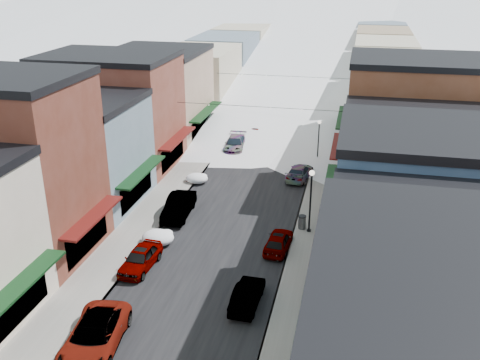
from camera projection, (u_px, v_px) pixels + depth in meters
The scene contains 30 objects.
road at pixel (287, 115), 70.83m from camera, with size 10.00×160.00×0.01m, color black.
sidewalk_left at pixel (238, 112), 72.13m from camera, with size 3.20×160.00×0.15m, color gray.
sidewalk_right at pixel (337, 118), 69.48m from camera, with size 3.20×160.00×0.15m, color gray.
curb_left at pixel (250, 113), 71.82m from camera, with size 0.10×160.00×0.15m, color slate.
curb_right at pixel (325, 117), 69.79m from camera, with size 0.10×160.00×0.15m, color slate.
bldg_l_brick_near at pixel (4, 167), 35.54m from camera, with size 12.30×8.20×12.50m.
bldg_l_grayblue at pixel (77, 151), 43.78m from camera, with size 11.30×9.20×9.00m.
bldg_l_brick_far at pixel (112, 111), 51.73m from camera, with size 13.30×9.20×11.00m.
bldg_l_tan at pixel (159, 93), 60.75m from camera, with size 11.30×11.20×10.00m.
bldg_r_green at pixel (441, 316), 23.03m from camera, with size 11.30×9.20×9.50m.
bldg_r_blue at pixel (423, 216), 30.97m from camera, with size 11.30×9.20×10.50m.
bldg_r_cream at pixel (417, 173), 39.28m from camera, with size 12.30×9.20×9.00m.
bldg_r_brick_far at pixel (417, 123), 46.83m from camera, with size 13.30×9.20×11.50m.
bldg_r_tan at pixel (398, 106), 56.44m from camera, with size 11.30×11.20×9.50m.
distant_blocks at pixel (306, 57), 90.09m from camera, with size 34.00×55.00×8.00m.
overhead_cables at pixel (273, 90), 57.19m from camera, with size 16.40×15.04×0.04m.
car_white_suv at pixel (94, 336), 27.88m from camera, with size 2.65×5.74×1.60m, color white.
car_silver_sedan at pixel (140, 258), 35.34m from camera, with size 1.72×4.28×1.46m, color #9DA1A5.
car_dark_hatch at pixel (179, 206), 42.59m from camera, with size 1.76×5.05×1.66m, color black.
car_silver_wagon at pixel (235, 144), 57.40m from camera, with size 2.10×5.16×1.50m, color #AFB3B7.
car_green_sedan at pixel (247, 295), 31.56m from camera, with size 1.41×4.05×1.34m, color black.
car_gray_suv at pixel (278, 241), 37.62m from camera, with size 1.59×3.96×1.35m, color gray.
car_black_sedan at pixel (299, 172), 49.97m from camera, with size 1.87×4.60×1.34m, color black.
car_lane_silver at pixel (254, 133), 60.91m from camera, with size 1.73×4.29×1.46m, color #9E9FA6.
car_lane_white at pixel (302, 93), 79.61m from camera, with size 2.31×5.01×1.39m, color silver.
trash_can at pixel (302, 222), 40.37m from camera, with size 0.61×0.61×1.04m.
streetlamp_near at pixel (311, 193), 38.98m from camera, with size 0.41×0.41×4.90m.
streetlamp_far at pixel (319, 136), 52.99m from camera, with size 0.36×0.36×4.32m.
snow_pile_mid at pixel (159, 237), 38.56m from camera, with size 2.35×2.64×0.99m.
snow_pile_far at pixel (197, 178), 49.19m from camera, with size 2.07×2.47×0.88m.
Camera 1 is at (8.86, -8.50, 18.94)m, focal length 40.00 mm.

